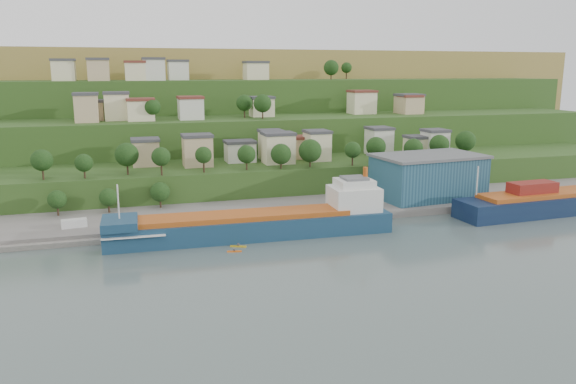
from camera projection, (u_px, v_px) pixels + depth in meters
name	position (u px, v px, depth m)	size (l,w,h in m)	color
ground	(326.00, 242.00, 129.48)	(500.00, 500.00, 0.00)	#404E4B
quay	(358.00, 208.00, 161.27)	(220.00, 26.00, 4.00)	slate
pebble_beach	(80.00, 236.00, 134.76)	(40.00, 18.00, 2.40)	slate
hillside	(212.00, 148.00, 287.46)	(360.00, 210.53, 96.00)	#284719
cargo_ship_near	(261.00, 225.00, 133.80)	(67.97, 12.73, 17.40)	navy
cargo_ship_far	(571.00, 201.00, 157.81)	(66.63, 13.91, 17.99)	#0B1533
warehouse	(428.00, 176.00, 165.06)	(32.73, 21.98, 12.80)	navy
caravan	(74.00, 225.00, 134.56)	(5.84, 2.43, 2.73)	silver
dinghy	(128.00, 228.00, 135.24)	(4.34, 1.63, 0.87)	silver
kayak_orange	(234.00, 251.00, 122.58)	(3.24, 1.17, 0.80)	orange
kayak_yellow	(238.00, 246.00, 126.04)	(3.57, 2.06, 0.91)	gold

